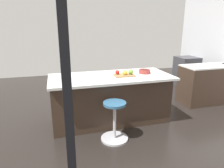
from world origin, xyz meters
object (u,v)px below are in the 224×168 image
Objects in this scene: apple_green at (131,72)px; apple_yellow at (125,72)px; apple_red at (117,72)px; stool_by_window at (115,122)px; oven_range at (186,71)px; fruit_bowl at (145,71)px; cutting_board at (124,75)px; kitchen_island at (111,98)px.

apple_yellow is at bearing 3.47° from apple_green.
apple_yellow is 0.12m from apple_green.
stool_by_window is at bearing 69.50° from apple_red.
stool_by_window is at bearing 38.74° from oven_range.
apple_green is 0.42× the size of fruit_bowl.
oven_range is 3.84m from stool_by_window.
apple_yellow is (-0.01, 0.01, 0.05)m from cutting_board.
apple_yellow reaches higher than apple_red.
stool_by_window is 0.94m from apple_yellow.
apple_yellow reaches higher than fruit_bowl.
cutting_board is 0.45m from fruit_bowl.
stool_by_window is (2.99, 2.40, -0.13)m from oven_range.
fruit_bowl reaches higher than stool_by_window.
apple_yellow is 1.16× the size of apple_red.
kitchen_island is 0.63m from apple_green.
fruit_bowl is at bearing -164.28° from apple_green.
apple_yellow is at bearing 155.63° from kitchen_island.
cutting_board is at bearing 10.46° from fruit_bowl.
apple_green reaches higher than oven_range.
stool_by_window is 0.94m from apple_red.
oven_range is 2.87m from fruit_bowl.
kitchen_island is 29.08× the size of apple_red.
kitchen_island is 24.47× the size of apple_green.
apple_red is at bearing -31.34° from cutting_board.
cutting_board is 0.13m from apple_red.
stool_by_window is at bearing 58.89° from cutting_board.
oven_range is 4.01× the size of fruit_bowl.
fruit_bowl reaches higher than oven_range.
stool_by_window is 2.97× the size of fruit_bowl.
stool_by_window is at bearing 39.66° from fruit_bowl.
apple_green is 1.19× the size of apple_red.
cutting_board is 1.67× the size of fruit_bowl.
apple_yellow is at bearing 133.06° from cutting_board.
cutting_board is at bearing 34.68° from oven_range.
cutting_board is 0.14m from apple_green.
apple_yellow reaches higher than kitchen_island.
oven_range is at bearing -141.59° from fruit_bowl.
apple_red reaches higher than fruit_bowl.
kitchen_island is (2.88, 1.74, 0.02)m from oven_range.
apple_yellow is (-0.36, -0.55, 0.67)m from stool_by_window.
apple_red is at bearing -33.36° from apple_yellow.
oven_range is at bearing -147.30° from apple_red.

